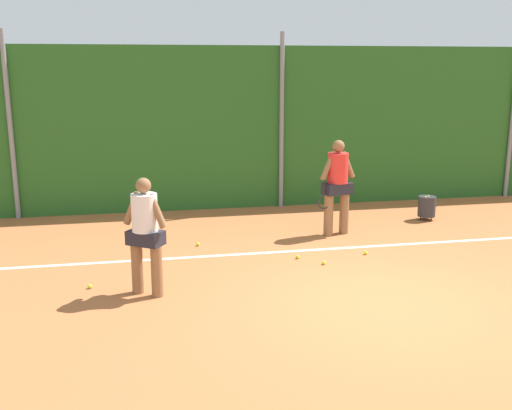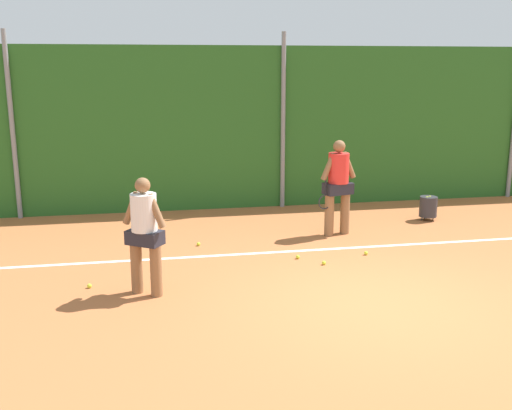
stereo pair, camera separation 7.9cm
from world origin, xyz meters
name	(u,v)px [view 2 (the right image)]	position (x,y,z in m)	size (l,w,h in m)	color
ground_plane	(338,262)	(0.00, 1.76, 0.00)	(30.25, 30.25, 0.00)	#B76638
hedge_fence_backdrop	(281,127)	(0.00, 5.98, 1.78)	(19.66, 0.25, 3.56)	#286023
fence_post_left	(12,127)	(-5.67, 5.81, 1.92)	(0.10, 0.10, 3.85)	gray
fence_post_center	(283,122)	(0.00, 5.81, 1.92)	(0.10, 0.10, 3.85)	gray
court_baseline_paint	(325,249)	(0.00, 2.47, 0.00)	(14.37, 0.10, 0.01)	white
player_foreground_near	(145,230)	(-3.09, 0.93, 0.94)	(0.60, 0.51, 1.67)	#8C603D
player_midcourt	(338,182)	(0.49, 3.36, 1.01)	(0.79, 0.43, 1.80)	#8C603D
ball_hopper	(428,207)	(2.69, 4.03, 0.29)	(0.36, 0.36, 0.51)	#2D2D33
tennis_ball_0	(298,257)	(-0.61, 2.06, 0.03)	(0.07, 0.07, 0.07)	#CCDB33
tennis_ball_1	(324,263)	(-0.27, 1.69, 0.03)	(0.07, 0.07, 0.07)	#CCDB33
tennis_ball_2	(198,244)	(-2.17, 3.10, 0.03)	(0.07, 0.07, 0.07)	#CCDB33
tennis_ball_4	(89,286)	(-3.91, 1.32, 0.03)	(0.07, 0.07, 0.07)	#CCDB33
tennis_ball_5	(366,253)	(0.58, 2.05, 0.03)	(0.07, 0.07, 0.07)	#CCDB33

